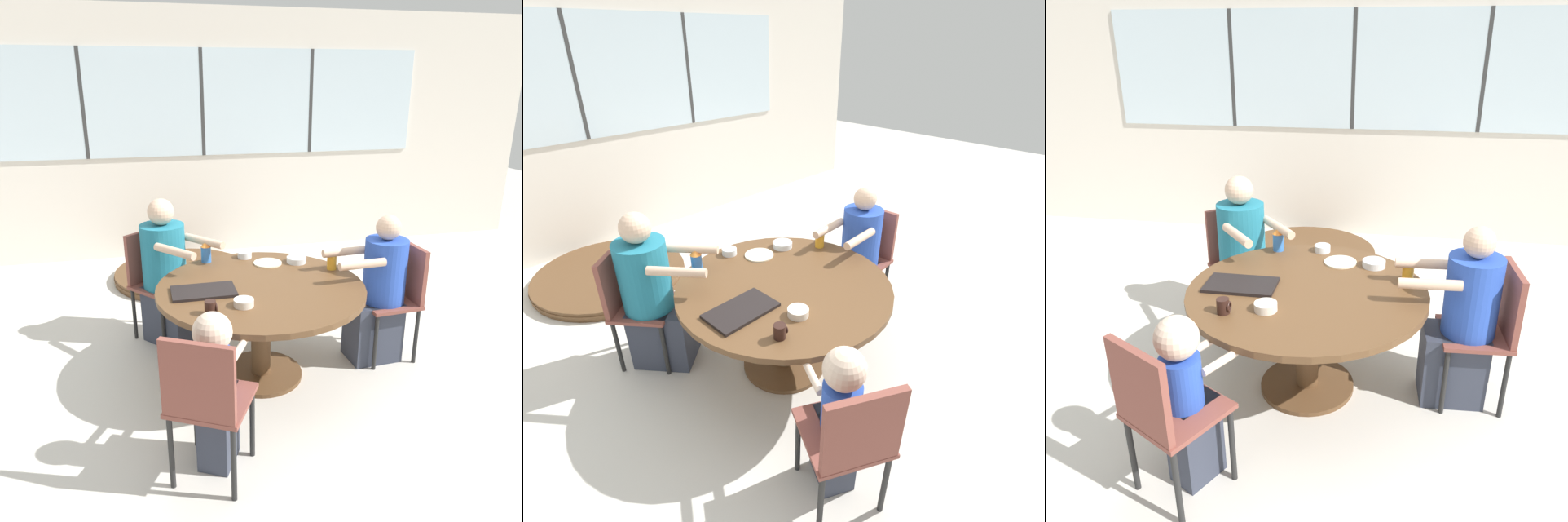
{
  "view_description": "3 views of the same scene",
  "coord_description": "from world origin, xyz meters",
  "views": [
    {
      "loc": [
        -0.74,
        -3.14,
        2.04
      ],
      "look_at": [
        0.0,
        0.0,
        0.89
      ],
      "focal_mm": 35.0,
      "sensor_mm": 36.0,
      "label": 1
    },
    {
      "loc": [
        -1.61,
        -1.62,
        2.17
      ],
      "look_at": [
        0.0,
        0.0,
        0.89
      ],
      "focal_mm": 28.0,
      "sensor_mm": 36.0,
      "label": 2
    },
    {
      "loc": [
        0.45,
        -2.67,
        2.06
      ],
      "look_at": [
        0.0,
        0.0,
        0.89
      ],
      "focal_mm": 35.0,
      "sensor_mm": 36.0,
      "label": 3
    }
  ],
  "objects": [
    {
      "name": "ground_plane",
      "position": [
        0.0,
        0.0,
        0.0
      ],
      "size": [
        16.0,
        16.0,
        0.0
      ],
      "primitive_type": "plane",
      "color": "beige"
    },
    {
      "name": "wall_back_with_windows",
      "position": [
        0.0,
        2.94,
        1.43
      ],
      "size": [
        8.4,
        0.08,
        2.8
      ],
      "color": "silver",
      "rests_on": "ground_plane"
    },
    {
      "name": "dining_table",
      "position": [
        0.0,
        0.0,
        0.57
      ],
      "size": [
        1.44,
        1.44,
        0.71
      ],
      "color": "brown",
      "rests_on": "ground_plane"
    },
    {
      "name": "chair_for_woman_green_shirt",
      "position": [
        1.09,
        0.07,
        0.54
      ],
      "size": [
        0.42,
        0.42,
        0.89
      ],
      "rotation": [
        0.0,
        0.0,
        -4.65
      ],
      "color": "brown",
      "rests_on": "ground_plane"
    },
    {
      "name": "chair_for_man_blue_shirt",
      "position": [
        -0.7,
        0.83,
        0.54
      ],
      "size": [
        0.56,
        0.56,
        0.89
      ],
      "rotation": [
        0.0,
        0.0,
        -2.44
      ],
      "color": "brown",
      "rests_on": "ground_plane"
    },
    {
      "name": "chair_for_toddler",
      "position": [
        -0.51,
        -0.96,
        0.54
      ],
      "size": [
        0.54,
        0.54,
        0.89
      ],
      "rotation": [
        0.0,
        0.0,
        -0.49
      ],
      "color": "brown",
      "rests_on": "ground_plane"
    },
    {
      "name": "person_woman_green_shirt",
      "position": [
        0.92,
        0.06,
        0.51
      ],
      "size": [
        0.61,
        0.36,
        1.13
      ],
      "rotation": [
        0.0,
        0.0,
        -4.65
      ],
      "color": "#333847",
      "rests_on": "ground_plane"
    },
    {
      "name": "person_man_blue_shirt",
      "position": [
        -0.59,
        0.7,
        0.53
      ],
      "size": [
        0.66,
        0.7,
        1.18
      ],
      "rotation": [
        0.0,
        0.0,
        -2.44
      ],
      "color": "#333847",
      "rests_on": "ground_plane"
    },
    {
      "name": "person_toddler",
      "position": [
        -0.44,
        -0.82,
        0.48
      ],
      "size": [
        0.34,
        0.4,
        0.94
      ],
      "rotation": [
        0.0,
        0.0,
        -0.49
      ],
      "color": "#333847",
      "rests_on": "ground_plane"
    },
    {
      "name": "food_tray_dark",
      "position": [
        -0.4,
        -0.03,
        0.72
      ],
      "size": [
        0.42,
        0.25,
        0.02
      ],
      "color": "black",
      "rests_on": "dining_table"
    },
    {
      "name": "coffee_mug",
      "position": [
        -0.4,
        -0.37,
        0.75
      ],
      "size": [
        0.08,
        0.07,
        0.09
      ],
      "color": "black",
      "rests_on": "dining_table"
    },
    {
      "name": "sippy_cup",
      "position": [
        -0.3,
        0.57,
        0.79
      ],
      "size": [
        0.08,
        0.08,
        0.17
      ],
      "color": "blue",
      "rests_on": "dining_table"
    },
    {
      "name": "juice_glass",
      "position": [
        0.59,
        0.2,
        0.76
      ],
      "size": [
        0.07,
        0.07,
        0.11
      ],
      "color": "gold",
      "rests_on": "dining_table"
    },
    {
      "name": "bowl_white_shallow",
      "position": [
        -0.18,
        -0.3,
        0.73
      ],
      "size": [
        0.13,
        0.13,
        0.05
      ],
      "color": "silver",
      "rests_on": "dining_table"
    },
    {
      "name": "bowl_cereal",
      "position": [
        0.01,
        0.59,
        0.73
      ],
      "size": [
        0.11,
        0.11,
        0.05
      ],
      "color": "silver",
      "rests_on": "dining_table"
    },
    {
      "name": "bowl_fruit",
      "position": [
        0.38,
        0.39,
        0.73
      ],
      "size": [
        0.15,
        0.15,
        0.04
      ],
      "color": "silver",
      "rests_on": "dining_table"
    },
    {
      "name": "plate_tortillas",
      "position": [
        0.15,
        0.42,
        0.71
      ],
      "size": [
        0.22,
        0.22,
        0.01
      ],
      "color": "beige",
      "rests_on": "dining_table"
    },
    {
      "name": "folded_table_stack",
      "position": [
        -0.38,
        2.09,
        0.04
      ],
      "size": [
        1.46,
        1.46,
        0.09
      ],
      "color": "brown",
      "rests_on": "ground_plane"
    }
  ]
}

